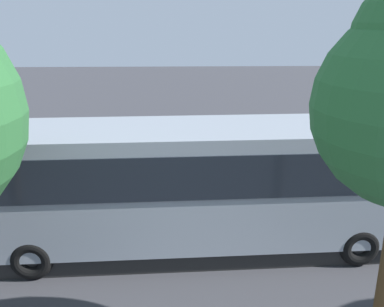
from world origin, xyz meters
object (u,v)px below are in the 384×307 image
tour_bus (196,189)px  parked_motorcycle_silver (130,199)px  spectator_left (220,171)px  spectator_centre (189,171)px  spectator_far_left (260,171)px  stunt_motorcycle (180,137)px  spectator_right (147,173)px

tour_bus → parked_motorcycle_silver: tour_bus is taller
spectator_left → parked_motorcycle_silver: bearing=16.3°
tour_bus → spectator_left: tour_bus is taller
spectator_centre → parked_motorcycle_silver: 2.09m
spectator_far_left → spectator_centre: (2.30, -0.08, -0.01)m
tour_bus → spectator_far_left: (-2.22, -2.86, -0.59)m
spectator_centre → parked_motorcycle_silver: size_ratio=0.85×
spectator_centre → stunt_motorcycle: bearing=-86.4°
spectator_centre → stunt_motorcycle: stunt_motorcycle is taller
stunt_motorcycle → spectator_far_left: bearing=121.9°
parked_motorcycle_silver → stunt_motorcycle: (-1.57, -4.88, 0.57)m
spectator_centre → spectator_left: bearing=178.3°
parked_motorcycle_silver → spectator_far_left: bearing=-169.4°
spectator_far_left → parked_motorcycle_silver: spectator_far_left is taller
spectator_centre → stunt_motorcycle: (0.25, -4.02, 0.01)m
tour_bus → spectator_right: size_ratio=6.41×
spectator_far_left → spectator_right: (3.63, 0.03, -0.02)m
tour_bus → spectator_right: bearing=-63.6°
spectator_centre → spectator_right: size_ratio=1.01×
stunt_motorcycle → spectator_left: bearing=107.1°
tour_bus → spectator_centre: bearing=-88.4°
stunt_motorcycle → tour_bus: bearing=92.8°
spectator_far_left → spectator_right: bearing=0.4°
spectator_left → spectator_right: size_ratio=1.02×
spectator_left → spectator_right: 2.32m
spectator_right → parked_motorcycle_silver: spectator_right is taller
tour_bus → spectator_far_left: 3.67m
spectator_far_left → spectator_left: (1.31, -0.05, -0.00)m
tour_bus → spectator_right: 3.22m
spectator_centre → spectator_right: spectator_centre is taller
spectator_far_left → stunt_motorcycle: 4.83m
spectator_left → tour_bus: bearing=72.7°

